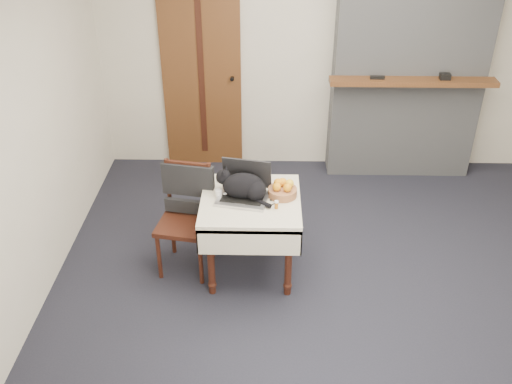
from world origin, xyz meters
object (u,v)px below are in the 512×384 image
at_px(side_table, 251,211).
at_px(laptop, 244,188).
at_px(cat, 244,186).
at_px(door, 202,77).
at_px(chair, 187,202).
at_px(pill_bottle, 276,205).
at_px(cream_jar, 219,194).
at_px(fruit_basket, 283,190).

xyz_separation_m(side_table, laptop, (-0.05, 0.04, 0.18)).
xyz_separation_m(side_table, cat, (-0.05, 0.02, 0.21)).
xyz_separation_m(door, side_table, (0.56, -1.90, -0.41)).
bearing_deg(chair, cat, -0.29).
bearing_deg(side_table, cat, 153.65).
height_order(door, pill_bottle, door).
relative_size(door, pill_bottle, 30.25).
distance_m(cream_jar, pill_bottle, 0.48).
relative_size(door, cream_jar, 31.02).
bearing_deg(cat, laptop, 109.32).
bearing_deg(chair, laptop, 2.08).
bearing_deg(fruit_basket, door, 113.89).
xyz_separation_m(laptop, pill_bottle, (0.25, -0.17, -0.04)).
relative_size(side_table, fruit_basket, 3.41).
xyz_separation_m(cream_jar, pill_bottle, (0.45, -0.15, 0.00)).
xyz_separation_m(door, chair, (0.04, -1.79, -0.41)).
bearing_deg(fruit_basket, cat, -173.40).
bearing_deg(laptop, door, 116.54).
height_order(door, laptop, door).
xyz_separation_m(cat, fruit_basket, (0.30, 0.03, -0.05)).
height_order(door, cat, door).
height_order(side_table, pill_bottle, pill_bottle).
distance_m(laptop, cat, 0.04).
bearing_deg(laptop, fruit_basket, 13.79).
distance_m(door, laptop, 1.94).
distance_m(pill_bottle, chair, 0.78).
bearing_deg(fruit_basket, cream_jar, -175.97).
relative_size(side_table, cream_jar, 12.10).
xyz_separation_m(cream_jar, chair, (-0.27, 0.09, -0.14)).
height_order(side_table, chair, chair).
bearing_deg(side_table, cream_jar, 174.59).
distance_m(cream_jar, chair, 0.32).
bearing_deg(cream_jar, laptop, 5.95).
bearing_deg(side_table, laptop, 138.25).
relative_size(laptop, cat, 0.98).
bearing_deg(chair, cream_jar, -7.66).
relative_size(pill_bottle, fruit_basket, 0.29).
xyz_separation_m(cat, chair, (-0.47, 0.09, -0.21)).
height_order(cream_jar, pill_bottle, pill_bottle).
relative_size(cat, cream_jar, 7.04).
xyz_separation_m(pill_bottle, chair, (-0.72, 0.24, -0.14)).
bearing_deg(cat, pill_bottle, -15.00).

